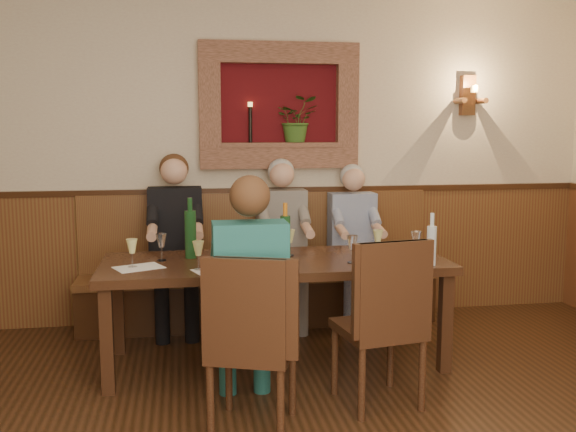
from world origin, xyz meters
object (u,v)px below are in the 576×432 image
Objects in this scene: person_bench_right at (354,258)px; person_chair_front at (249,316)px; dining_table at (275,270)px; person_bench_left at (176,259)px; wine_bottle_green_a at (285,236)px; wine_bottle_green_b at (191,233)px; chair_near_right at (379,356)px; person_bench_mid at (283,258)px; chair_near_left at (252,378)px; bench at (259,286)px; spittoon_bucket at (243,245)px; water_bottle at (431,244)px.

person_bench_right is 1.94m from person_chair_front.
person_bench_left reaches higher than dining_table.
wine_bottle_green_a is 0.93× the size of wine_bottle_green_b.
person_chair_front is at bearing -71.51° from wine_bottle_green_b.
person_bench_mid is (-0.33, 1.63, 0.28)m from chair_near_right.
chair_near_left is at bearing -105.53° from dining_table.
chair_near_right is (0.52, -1.73, -0.03)m from bench.
wine_bottle_green_a reaches higher than chair_near_right.
person_bench_left is at bearing -179.90° from person_bench_mid.
dining_table is 1.70× the size of person_bench_mid.
person_bench_left is 1.07× the size of person_bench_right.
dining_table is 2.31× the size of chair_near_right.
person_bench_left is 1.67m from person_chair_front.
chair_near_left is at bearing -98.09° from bench.
chair_near_left is at bearing -91.87° from person_chair_front.
chair_near_right is 1.10m from wine_bottle_green_a.
wine_bottle_green_b is at bearing 129.57° from chair_near_right.
person_chair_front is at bearing -113.61° from wine_bottle_green_a.
wine_bottle_green_a is at bearing 66.39° from person_chair_front.
dining_table is at bearing 30.16° from spittoon_bucket.
person_bench_left reaches higher than person_bench_right.
person_bench_left is at bearing 104.81° from person_chair_front.
person_bench_right is (0.29, 1.63, 0.26)m from chair_near_right.
person_bench_mid reaches higher than bench.
person_bench_right is at bearing 0.12° from person_bench_left.
person_bench_mid is at bearing 124.72° from water_bottle.
wine_bottle_green_a is at bearing -47.43° from person_bench_left.
bench is (0.00, 0.94, -0.35)m from dining_table.
spittoon_bucket is (0.45, -0.98, 0.29)m from person_bench_left.
spittoon_bucket is 0.65× the size of wine_bottle_green_b.
wine_bottle_green_b is (-0.65, 0.16, 0.01)m from wine_bottle_green_a.
person_bench_left is 3.39× the size of wine_bottle_green_b.
person_bench_right reaches higher than dining_table.
wine_bottle_green_a is at bearing 89.87° from chair_near_left.
water_bottle is at bearing 18.54° from person_chair_front.
chair_near_left is 0.72× the size of person_bench_mid.
person_chair_front reaches higher than dining_table.
water_bottle is at bearing -55.28° from person_bench_mid.
spittoon_bucket is at bearing -136.85° from person_bench_right.
person_chair_front is (-0.27, -1.72, 0.26)m from bench.
dining_table is 1.01m from bench.
person_bench_left is 1.11m from spittoon_bucket.
spittoon_bucket is at bearing -65.05° from person_bench_left.
water_bottle is at bearing -51.96° from bench.
person_chair_front is at bearing -105.78° from person_bench_mid.
dining_table is 1.09m from chair_near_left.
person_bench_left is 0.88m from person_bench_mid.
dining_table is 1.02m from chair_near_right.
wine_bottle_green_b is at bearing 138.54° from spittoon_bucket.
person_chair_front reaches higher than chair_near_left.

